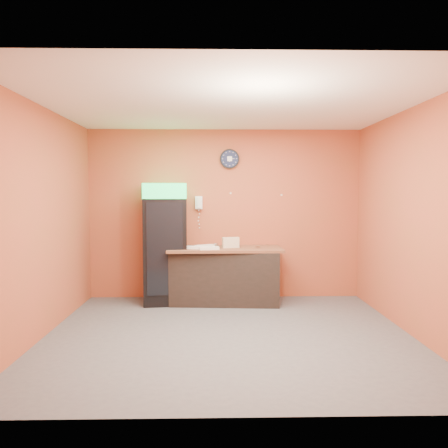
{
  "coord_description": "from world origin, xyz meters",
  "views": [
    {
      "loc": [
        -0.17,
        -5.28,
        1.74
      ],
      "look_at": [
        -0.04,
        0.6,
        1.33
      ],
      "focal_mm": 35.0,
      "sensor_mm": 36.0,
      "label": 1
    }
  ],
  "objects": [
    {
      "name": "right_wall",
      "position": [
        2.25,
        0.0,
        1.4
      ],
      "size": [
        0.02,
        4.0,
        2.8
      ],
      "primitive_type": "cube",
      "color": "#B34B32",
      "rests_on": "floor"
    },
    {
      "name": "wall_phone",
      "position": [
        -0.43,
        1.95,
        1.59
      ],
      "size": [
        0.12,
        0.1,
        0.21
      ],
      "color": "white",
      "rests_on": "back_wall"
    },
    {
      "name": "back_wall",
      "position": [
        0.0,
        2.0,
        1.4
      ],
      "size": [
        4.5,
        0.02,
        2.8
      ],
      "primitive_type": "cube",
      "color": "#B34B32",
      "rests_on": "floor"
    },
    {
      "name": "left_wall",
      "position": [
        -2.25,
        0.0,
        1.4
      ],
      "size": [
        0.02,
        4.0,
        2.8
      ],
      "primitive_type": "cube",
      "color": "#B34B32",
      "rests_on": "floor"
    },
    {
      "name": "ceiling",
      "position": [
        0.0,
        0.0,
        2.8
      ],
      "size": [
        4.5,
        4.0,
        0.02
      ],
      "primitive_type": "cube",
      "color": "white",
      "rests_on": "back_wall"
    },
    {
      "name": "floor",
      "position": [
        0.0,
        0.0,
        0.0
      ],
      "size": [
        4.5,
        4.5,
        0.0
      ],
      "primitive_type": "plane",
      "color": "#47474C",
      "rests_on": "ground"
    },
    {
      "name": "butcher_paper",
      "position": [
        -0.0,
        1.62,
        0.87
      ],
      "size": [
        1.81,
        0.87,
        0.04
      ],
      "primitive_type": "cube",
      "rotation": [
        0.0,
        0.0,
        0.02
      ],
      "color": "brown",
      "rests_on": "prep_counter"
    },
    {
      "name": "sub_roll_stack",
      "position": [
        0.09,
        1.58,
        0.97
      ],
      "size": [
        0.27,
        0.15,
        0.17
      ],
      "rotation": [
        0.0,
        0.0,
        0.23
      ],
      "color": "beige",
      "rests_on": "butcher_paper"
    },
    {
      "name": "kitchen_tool",
      "position": [
        -0.15,
        1.65,
        0.92
      ],
      "size": [
        0.06,
        0.06,
        0.06
      ],
      "primitive_type": "cylinder",
      "color": "silver",
      "rests_on": "butcher_paper"
    },
    {
      "name": "beverage_cooler",
      "position": [
        -0.97,
        1.61,
        0.93
      ],
      "size": [
        0.73,
        0.74,
        1.9
      ],
      "rotation": [
        0.0,
        0.0,
        0.11
      ],
      "color": "black",
      "rests_on": "floor"
    },
    {
      "name": "wrapped_sandwich_mid",
      "position": [
        -0.25,
        1.37,
        0.91
      ],
      "size": [
        0.31,
        0.15,
        0.04
      ],
      "primitive_type": "cube",
      "rotation": [
        0.0,
        0.0,
        0.12
      ],
      "color": "white",
      "rests_on": "butcher_paper"
    },
    {
      "name": "wrapped_sandwich_left",
      "position": [
        -0.47,
        1.45,
        0.91
      ],
      "size": [
        0.31,
        0.19,
        0.04
      ],
      "primitive_type": "cube",
      "rotation": [
        0.0,
        0.0,
        -0.27
      ],
      "color": "white",
      "rests_on": "butcher_paper"
    },
    {
      "name": "wall_clock",
      "position": [
        0.08,
        1.97,
        2.32
      ],
      "size": [
        0.32,
        0.06,
        0.32
      ],
      "color": "black",
      "rests_on": "back_wall"
    },
    {
      "name": "prep_counter",
      "position": [
        -0.0,
        1.62,
        0.42
      ],
      "size": [
        1.74,
        0.86,
        0.85
      ],
      "primitive_type": "cube",
      "rotation": [
        0.0,
        0.0,
        -0.07
      ],
      "color": "black",
      "rests_on": "floor"
    },
    {
      "name": "wrapped_sandwich_right",
      "position": [
        -0.32,
        1.61,
        0.91
      ],
      "size": [
        0.33,
        0.25,
        0.04
      ],
      "primitive_type": "cube",
      "rotation": [
        0.0,
        0.0,
        0.51
      ],
      "color": "white",
      "rests_on": "butcher_paper"
    }
  ]
}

